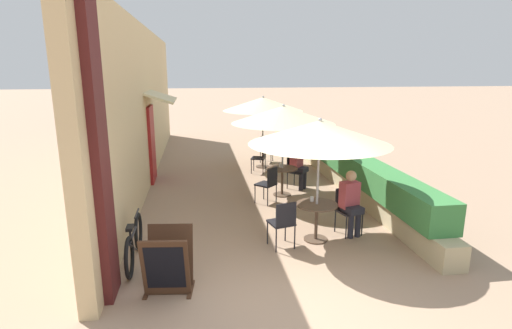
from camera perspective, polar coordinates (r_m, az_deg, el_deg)
The scene contains 22 objects.
ground_plane at distance 5.71m, azimuth 4.42°, elevation -19.28°, with size 120.00×120.00×0.00m, color #9E7F66.
cafe_facade_wall at distance 11.89m, azimuth -15.40°, elevation 8.27°, with size 0.98×14.45×4.20m.
planter_hedge at distance 12.67m, azimuth 9.58°, elevation 1.76°, with size 0.60×13.45×1.01m.
patio_table_near at distance 7.42m, azimuth 8.64°, elevation -7.01°, with size 0.76×0.76×0.70m.
patio_umbrella_near at distance 7.03m, azimuth 9.07°, elevation 4.57°, with size 2.50×2.50×2.27m.
cafe_chair_near_left at distance 7.86m, azimuth 12.86°, elevation -5.93°, with size 0.49×0.49×0.87m.
seated_patron_near_left at distance 7.72m, azimuth 13.41°, elevation -4.98°, with size 0.41×0.47×1.25m.
cafe_chair_near_right at distance 7.02m, azimuth 3.90°, elevation -8.00°, with size 0.49×0.49×0.87m.
coffee_cup_near at distance 7.46m, azimuth 8.00°, elevation -4.90°, with size 0.07×0.07×0.09m.
patio_table_mid at distance 9.92m, azimuth 3.77°, elevation -1.58°, with size 0.76×0.76×0.70m.
patio_umbrella_mid at distance 9.63m, azimuth 3.91°, elevation 7.11°, with size 2.50×2.50×2.27m.
cafe_chair_mid_left at distance 10.55m, azimuth 5.52°, elevation -0.62°, with size 0.57×0.57×0.87m.
seated_patron_mid_left at distance 10.45m, azimuth 6.06°, elevation 0.20°, with size 0.51×0.51×1.25m.
cafe_chair_mid_right at distance 9.29m, azimuth 1.79°, elevation -2.53°, with size 0.57×0.57×0.87m.
coffee_cup_mid at distance 9.91m, azimuth 3.50°, elevation -0.15°, with size 0.07×0.07×0.09m.
patio_table_far at distance 12.74m, azimuth 0.97°, elevation 1.86°, with size 0.76×0.76×0.70m.
patio_umbrella_far at distance 12.52m, azimuth 0.99°, elevation 8.64°, with size 2.50×2.50×2.27m.
cafe_chair_far_left at distance 12.03m, azimuth 0.69°, elevation 1.22°, with size 0.51×0.51×0.87m.
cafe_chair_far_right at distance 13.44m, azimuth 1.21°, elevation 2.54°, with size 0.51×0.51×0.87m.
coffee_cup_far at distance 12.70m, azimuth 1.32°, elevation 2.93°, with size 0.07×0.07×0.09m.
bicycle_leaning at distance 6.90m, azimuth -17.02°, elevation -10.60°, with size 0.10×1.68×0.73m.
menu_board at distance 5.90m, azimuth -12.45°, elevation -13.44°, with size 0.72×0.70×0.90m.
Camera 1 is at (-1.10, -4.67, 3.10)m, focal length 28.00 mm.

